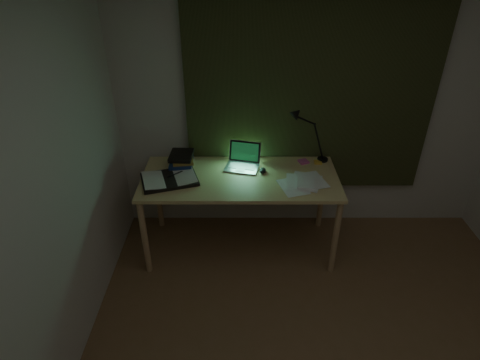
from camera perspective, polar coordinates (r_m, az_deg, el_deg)
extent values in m
cube|color=beige|center=(3.73, 9.68, 10.27)|extent=(3.50, 0.00, 2.50)
cube|color=beige|center=(2.25, -30.65, -9.54)|extent=(0.00, 4.00, 2.50)
cube|color=#282C16|center=(3.63, 10.06, 12.99)|extent=(2.20, 0.06, 2.00)
ellipsoid|color=black|center=(3.54, 3.25, 1.34)|extent=(0.07, 0.10, 0.04)
cube|color=gold|center=(3.76, 11.04, 2.51)|extent=(0.07, 0.07, 0.01)
cube|color=#CC4F94|center=(3.74, 9.02, 2.61)|extent=(0.11, 0.11, 0.02)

